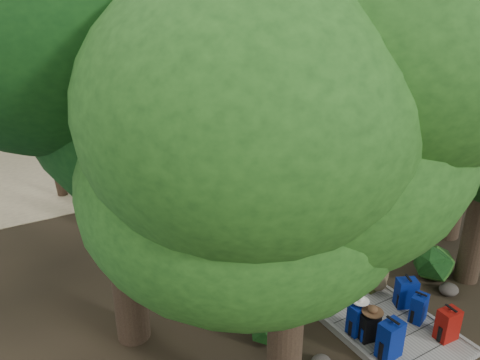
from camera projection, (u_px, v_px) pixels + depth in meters
ground at (283, 250)px, 12.25m from camera, size 120.00×120.00×0.00m
sand_beach at (109, 116)px, 24.98m from camera, size 40.00×22.00×0.02m
boardwalk at (262, 232)px, 13.02m from camera, size 2.00×12.00×0.12m
backpack_left_a at (390, 338)px, 8.43m from camera, size 0.45×0.33×0.81m
backpack_left_b at (369, 326)px, 8.86m from camera, size 0.38×0.30×0.63m
backpack_left_c at (358, 317)px, 9.03m from camera, size 0.39×0.28×0.71m
backpack_left_d at (315, 285)px, 10.15m from camera, size 0.41×0.33×0.54m
backpack_right_a at (448, 323)px, 8.87m from camera, size 0.42×0.31×0.72m
backpack_right_b at (419, 307)px, 9.37m from camera, size 0.43×0.36×0.65m
backpack_right_c at (406, 292)px, 9.80m from camera, size 0.50×0.44×0.70m
backpack_right_d at (373, 278)px, 10.37m from camera, size 0.41×0.32×0.59m
duffel_right_khaki at (372, 274)px, 10.65m from camera, size 0.64×0.76×0.43m
suitcase_on_boardwalk at (319, 291)px, 9.91m from camera, size 0.41×0.24×0.61m
lone_suitcase_on_sand at (176, 151)px, 18.60m from camera, size 0.44×0.28×0.66m
hat_brown at (373, 309)px, 8.73m from camera, size 0.41×0.41×0.12m
hat_white at (361, 298)px, 8.91m from camera, size 0.35×0.35×0.12m
kayak at (72, 158)px, 18.35m from camera, size 1.59×3.12×0.31m
sun_lounger at (218, 129)px, 21.69m from camera, size 1.09×1.77×0.54m
tree_right_b at (479, 54)px, 11.13m from camera, size 5.51×5.51×9.83m
tree_right_c at (343, 71)px, 14.24m from camera, size 4.64×4.64×8.02m
tree_right_e at (273, 49)px, 18.04m from camera, size 4.65×4.65×8.37m
tree_right_f at (277, 8)px, 21.35m from camera, size 6.18×6.18×11.04m
tree_left_a at (291, 203)px, 6.06m from camera, size 4.55×4.55×7.58m
tree_left_b at (110, 110)px, 7.51m from camera, size 5.07×5.07×9.12m
tree_left_c at (94, 104)px, 11.91m from camera, size 4.18×4.18×7.26m
tree_back_a at (78, 40)px, 21.98m from camera, size 4.73×4.73×8.19m
tree_back_b at (141, 5)px, 23.52m from camera, size 6.20×6.20×11.07m
tree_back_c at (186, 28)px, 25.48m from camera, size 4.83×4.83×8.69m
palm_right_a at (243, 65)px, 17.07m from camera, size 4.39×4.39×7.49m
palm_right_b at (236, 47)px, 22.08m from camera, size 3.92×3.92×7.56m
palm_right_c at (165, 51)px, 22.32m from camera, size 4.46×4.46×7.10m
palm_left_a at (38, 93)px, 14.02m from camera, size 4.34×4.34×6.90m
rock_left_b at (211, 315)px, 9.65m from camera, size 0.39×0.35×0.21m
rock_left_c at (228, 261)px, 11.47m from camera, size 0.57×0.51×0.31m
rock_left_d at (156, 230)px, 13.09m from camera, size 0.27×0.25×0.15m
rock_right_a at (449, 289)px, 10.45m from camera, size 0.45×0.40×0.25m
rock_right_b at (399, 250)px, 12.04m from camera, size 0.43×0.39×0.24m
rock_right_c at (301, 208)px, 14.36m from camera, size 0.32×0.29×0.18m
rock_right_d at (281, 172)px, 17.04m from camera, size 0.52×0.47×0.29m
shrub_left_a at (268, 318)px, 9.02m from camera, size 1.04×1.04×0.93m
shrub_left_b at (197, 238)px, 11.93m from camera, size 1.02×1.02×0.92m
shrub_left_c at (115, 196)px, 14.13m from camera, size 1.16×1.16×1.04m
shrub_right_a at (431, 261)px, 10.93m from camera, size 0.99×0.99×0.89m
shrub_right_b at (315, 185)px, 15.02m from camera, size 1.13×1.13×1.02m
shrub_right_c at (236, 164)px, 17.09m from camera, size 0.89×0.89×0.80m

